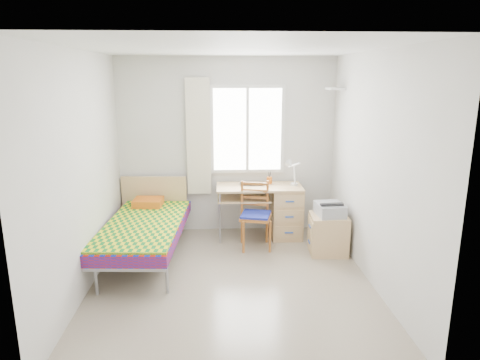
% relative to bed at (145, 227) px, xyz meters
% --- Properties ---
extents(floor, '(3.50, 3.50, 0.00)m').
position_rel_bed_xyz_m(floor, '(1.10, -0.74, -0.43)').
color(floor, '#BCAD93').
rests_on(floor, ground).
extents(ceiling, '(3.50, 3.50, 0.00)m').
position_rel_bed_xyz_m(ceiling, '(1.10, -0.74, 2.17)').
color(ceiling, white).
rests_on(ceiling, wall_back).
extents(wall_back, '(3.20, 0.00, 3.20)m').
position_rel_bed_xyz_m(wall_back, '(1.10, 1.01, 0.87)').
color(wall_back, silver).
rests_on(wall_back, ground).
extents(wall_left, '(0.00, 3.50, 3.50)m').
position_rel_bed_xyz_m(wall_left, '(-0.50, -0.74, 0.87)').
color(wall_left, silver).
rests_on(wall_left, ground).
extents(wall_right, '(0.00, 3.50, 3.50)m').
position_rel_bed_xyz_m(wall_right, '(2.70, -0.74, 0.87)').
color(wall_right, silver).
rests_on(wall_right, ground).
extents(window, '(1.10, 0.04, 1.30)m').
position_rel_bed_xyz_m(window, '(1.40, 0.99, 1.12)').
color(window, white).
rests_on(window, wall_back).
extents(curtain, '(0.35, 0.05, 1.70)m').
position_rel_bed_xyz_m(curtain, '(0.68, 0.94, 1.02)').
color(curtain, '#FAF6CE').
rests_on(curtain, wall_back).
extents(floating_shelf, '(0.20, 0.32, 0.03)m').
position_rel_bed_xyz_m(floating_shelf, '(2.59, 0.66, 1.72)').
color(floating_shelf, white).
rests_on(floating_shelf, wall_right).
extents(bed, '(1.07, 2.08, 0.88)m').
position_rel_bed_xyz_m(bed, '(0.00, 0.00, 0.00)').
color(bed, '#97999F').
rests_on(bed, floor).
extents(desk, '(1.24, 0.58, 0.77)m').
position_rel_bed_xyz_m(desk, '(1.88, 0.67, -0.01)').
color(desk, tan).
rests_on(desk, floor).
extents(chair, '(0.48, 0.48, 0.92)m').
position_rel_bed_xyz_m(chair, '(1.47, 0.30, 0.09)').
color(chair, '#9A4E1D').
rests_on(chair, floor).
extents(cabinet, '(0.52, 0.46, 0.53)m').
position_rel_bed_xyz_m(cabinet, '(2.41, 0.01, -0.16)').
color(cabinet, tan).
rests_on(cabinet, floor).
extents(printer, '(0.37, 0.41, 0.17)m').
position_rel_bed_xyz_m(printer, '(2.42, 0.02, 0.19)').
color(printer, '#999BA1').
rests_on(printer, cabinet).
extents(laptop, '(0.37, 0.26, 0.03)m').
position_rel_bed_xyz_m(laptop, '(1.44, 0.70, 0.36)').
color(laptop, black).
rests_on(laptop, desk).
extents(pen_cup, '(0.10, 0.10, 0.10)m').
position_rel_bed_xyz_m(pen_cup, '(1.71, 0.80, 0.40)').
color(pen_cup, '#D25D17').
rests_on(pen_cup, desk).
extents(task_lamp, '(0.23, 0.32, 0.42)m').
position_rel_bed_xyz_m(task_lamp, '(2.00, 0.57, 0.61)').
color(task_lamp, white).
rests_on(task_lamp, desk).
extents(book, '(0.22, 0.27, 0.02)m').
position_rel_bed_xyz_m(book, '(1.34, 0.64, 0.16)').
color(book, gray).
rests_on(book, desk).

